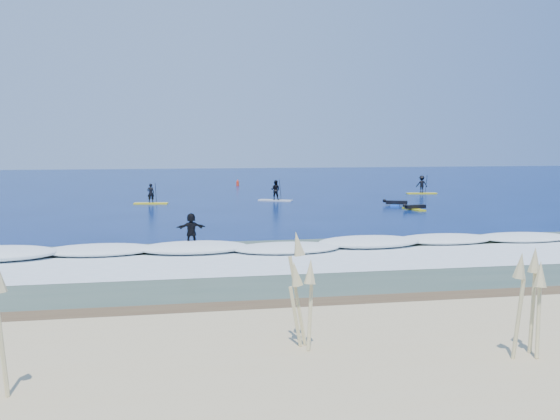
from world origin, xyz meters
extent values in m
plane|color=#031443|center=(0.00, 0.00, 0.00)|extent=(160.00, 160.00, 0.00)
cube|color=#4C3723|center=(0.00, -21.50, 0.00)|extent=(90.00, 5.00, 0.08)
cube|color=#364A39|center=(0.00, -14.00, 0.01)|extent=(90.00, 13.00, 0.01)
cube|color=white|center=(0.00, -10.00, 0.00)|extent=(40.00, 6.00, 0.30)
cube|color=silver|center=(0.00, -13.00, 0.00)|extent=(34.00, 5.00, 0.02)
cube|color=yellow|center=(-9.17, 12.30, 0.04)|extent=(2.68, 1.02, 0.09)
imported|color=black|center=(-9.17, 12.30, 0.84)|extent=(0.59, 0.43, 1.50)
cylinder|color=black|center=(-8.79, 12.24, 0.78)|extent=(0.12, 0.60, 1.75)
cube|color=black|center=(-8.79, 12.24, -0.04)|extent=(0.10, 0.03, 0.26)
cube|color=silver|center=(0.82, 12.97, 0.05)|extent=(2.79, 1.95, 0.09)
imported|color=black|center=(0.82, 12.97, 0.90)|extent=(0.98, 0.91, 1.61)
cylinder|color=black|center=(1.19, 12.76, 0.84)|extent=(0.34, 0.59, 1.87)
cube|color=black|center=(1.19, 12.76, -0.05)|extent=(0.11, 0.03, 0.28)
cube|color=yellow|center=(15.54, 17.51, 0.05)|extent=(2.87, 1.08, 0.09)
imported|color=black|center=(15.54, 17.51, 0.90)|extent=(1.11, 0.74, 1.61)
cylinder|color=black|center=(15.96, 17.45, 0.84)|extent=(0.13, 0.65, 1.88)
cube|color=black|center=(15.96, 17.45, -0.05)|extent=(0.11, 0.03, 0.28)
cube|color=gold|center=(9.27, 4.41, 0.05)|extent=(0.95, 2.31, 0.11)
cube|color=black|center=(9.37, 4.42, 0.23)|extent=(1.59, 0.65, 0.26)
sphere|color=black|center=(8.51, 4.28, 0.34)|extent=(0.26, 0.26, 0.26)
cube|color=blue|center=(9.10, 7.63, 0.06)|extent=(1.50, 2.41, 0.11)
cube|color=black|center=(9.20, 7.58, 0.25)|extent=(1.66, 1.03, 0.27)
sphere|color=black|center=(8.35, 7.95, 0.36)|extent=(0.27, 0.27, 0.27)
cube|color=white|center=(-7.08, -9.43, 0.20)|extent=(2.13, 0.77, 0.11)
imported|color=black|center=(-7.08, -9.43, 0.96)|extent=(1.33, 0.54, 1.40)
cylinder|color=#FF3416|center=(-0.03, 31.67, 0.25)|extent=(0.31, 0.31, 0.50)
cone|color=#FF3416|center=(-0.03, 31.67, 0.62)|extent=(0.22, 0.22, 0.24)
camera|label=1|loc=(-8.34, -37.06, 4.73)|focal=40.00mm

